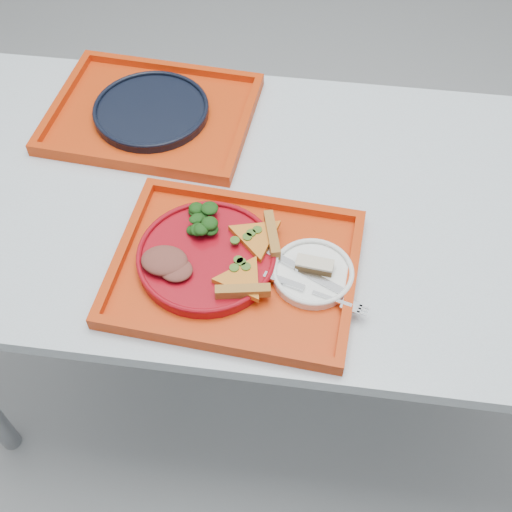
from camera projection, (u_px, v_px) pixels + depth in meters
The scene contains 14 objects.
ground at pixel (282, 369), 1.91m from camera, with size 10.00×10.00×0.00m, color #919599.
table at pixel (293, 224), 1.38m from camera, with size 1.60×0.80×0.75m.
tray_main at pixel (235, 270), 1.20m from camera, with size 0.45×0.35×0.01m, color #B82F09.
tray_far at pixel (152, 116), 1.46m from camera, with size 0.45×0.35×0.01m, color #B82F09.
dinner_plate at pixel (207, 258), 1.20m from camera, with size 0.26×0.26×0.02m, color maroon.
side_plate at pixel (313, 274), 1.18m from camera, with size 0.15×0.15×0.01m, color white.
navy_plate at pixel (151, 111), 1.45m from camera, with size 0.26×0.26×0.02m, color black.
pizza_slice_a at pixel (242, 278), 1.15m from camera, with size 0.11×0.10×0.02m, color gold, non-canonical shape.
pizza_slice_b at pixel (257, 236), 1.21m from camera, with size 0.12×0.10×0.02m, color gold, non-canonical shape.
salad_heap at pixel (203, 219), 1.22m from camera, with size 0.08×0.07×0.04m, color black.
meat_portion at pixel (164, 261), 1.17m from camera, with size 0.09×0.07×0.03m, color brown.
dessert_bar at pixel (314, 265), 1.17m from camera, with size 0.07×0.03×0.02m.
knife at pixel (307, 272), 1.17m from camera, with size 0.18×0.02×0.01m, color silver.
fork at pixel (312, 291), 1.15m from camera, with size 0.18×0.02×0.01m, color silver.
Camera 1 is at (0.04, -0.89, 1.73)m, focal length 45.00 mm.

